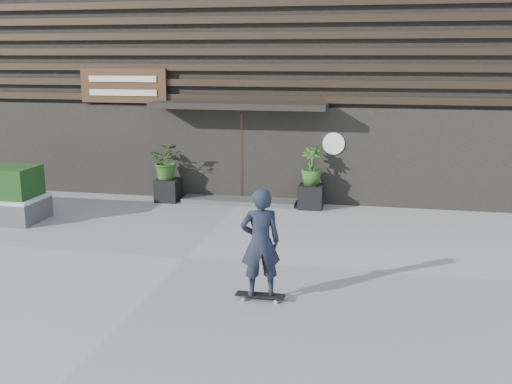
# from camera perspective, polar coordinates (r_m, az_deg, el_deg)

# --- Properties ---
(ground) EXTENTS (80.00, 80.00, 0.00)m
(ground) POSITION_cam_1_polar(r_m,az_deg,el_deg) (11.74, -6.69, -6.19)
(ground) COLOR #9B9893
(ground) RESTS_ON ground
(entrance_step) EXTENTS (3.00, 0.80, 0.12)m
(entrance_step) POSITION_cam_1_polar(r_m,az_deg,el_deg) (15.99, -1.55, -0.80)
(entrance_step) COLOR #454542
(entrance_step) RESTS_ON ground
(planter_pot_left) EXTENTS (0.60, 0.60, 0.60)m
(planter_pot_left) POSITION_cam_1_polar(r_m,az_deg,el_deg) (16.28, -8.24, 0.19)
(planter_pot_left) COLOR black
(planter_pot_left) RESTS_ON ground
(bamboo_left) EXTENTS (0.86, 0.75, 0.96)m
(bamboo_left) POSITION_cam_1_polar(r_m,az_deg,el_deg) (16.13, -8.33, 2.89)
(bamboo_left) COLOR #2D591E
(bamboo_left) RESTS_ON planter_pot_left
(planter_pot_right) EXTENTS (0.60, 0.60, 0.60)m
(planter_pot_right) POSITION_cam_1_polar(r_m,az_deg,el_deg) (15.42, 5.17, -0.43)
(planter_pot_right) COLOR black
(planter_pot_right) RESTS_ON ground
(bamboo_right) EXTENTS (0.54, 0.54, 0.96)m
(bamboo_right) POSITION_cam_1_polar(r_m,az_deg,el_deg) (15.27, 5.22, 2.43)
(bamboo_right) COLOR #2D591E
(bamboo_right) RESTS_ON planter_pot_right
(building) EXTENTS (18.00, 11.00, 8.00)m
(building) POSITION_cam_1_polar(r_m,az_deg,el_deg) (20.80, 1.83, 13.23)
(building) COLOR black
(building) RESTS_ON ground
(skateboarder) EXTENTS (0.78, 0.59, 1.81)m
(skateboarder) POSITION_cam_1_polar(r_m,az_deg,el_deg) (9.44, 0.41, -4.78)
(skateboarder) COLOR black
(skateboarder) RESTS_ON ground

